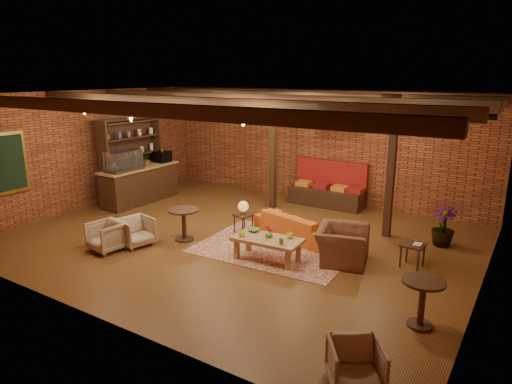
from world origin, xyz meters
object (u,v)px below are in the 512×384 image
Objects in this scene: armchair_b at (107,235)px; round_table_right at (422,296)px; plant_tall at (448,188)px; sofa at (296,226)px; armchair_right at (343,239)px; side_table_lamp at (243,209)px; armchair_far at (356,363)px; side_table_book at (413,246)px; round_table_left at (184,219)px; armchair_a at (136,230)px; coffee_table at (267,240)px.

round_table_right reaches higher than armchair_b.
round_table_right is 3.73m from plant_tall.
armchair_right is (1.39, -0.71, 0.18)m from sofa.
side_table_lamp reaches higher than sofa.
armchair_far is (2.96, -4.16, 0.03)m from sofa.
side_table_book is 0.19× the size of plant_tall.
sofa is 4.13m from armchair_b.
sofa is at bearing 17.91° from side_table_lamp.
round_table_left is 5.42m from round_table_right.
armchair_b is at bearing -175.85° from round_table_right.
round_table_right is (6.32, 0.46, 0.15)m from armchair_b.
round_table_right is at bearing -72.79° from side_table_book.
armchair_far is (1.57, -3.45, -0.16)m from armchair_right.
round_table_right is at bearing -144.70° from armchair_right.
armchair_a is 6.03m from round_table_right.
coffee_table is 2.82m from side_table_book.
plant_tall is (0.27, 1.49, 0.87)m from side_table_book.
armchair_far is (5.70, -1.89, -0.02)m from armchair_a.
armchair_right is at bearing 29.60° from coffee_table.
round_table_left is 0.28× the size of plant_tall.
round_table_right is at bearing 11.52° from armchair_b.
sofa is at bearing -37.51° from armchair_a.
armchair_b is at bearing -155.38° from side_table_book.
armchair_a is 1.06× the size of armchair_far.
plant_tall reaches higher than side_table_lamp.
armchair_a is (-0.68, -0.80, -0.15)m from round_table_left.
round_table_right is at bearing -77.96° from armchair_a.
round_table_left is 1.06× the size of armchair_a.
armchair_a is at bearing -129.30° from side_table_lamp.
sofa is 5.11m from armchair_far.
armchair_a is 5.75m from side_table_book.
side_table_lamp is 1.05× the size of round_table_right.
side_table_book is 3.96m from armchair_far.
sofa is 2.95× the size of armchair_b.
plant_tall is (5.93, 4.08, 0.96)m from armchair_b.
armchair_a is at bearing -159.04° from side_table_book.
side_table_book is 1.75m from plant_tall.
armchair_right is at bearing 167.45° from sofa.
plant_tall is (-0.06, 5.43, 0.98)m from armchair_far.
armchair_right reaches higher than armchair_a.
side_table_lamp is (-1.19, -0.39, 0.30)m from sofa.
coffee_table is (0.10, -1.45, 0.12)m from sofa.
round_table_left reaches higher than armchair_far.
round_table_left is 5.72m from plant_tall.
coffee_table reaches higher than sofa.
armchair_right reaches higher than coffee_table.
armchair_b is (-0.29, -0.54, 0.00)m from armchair_a.
sofa is 2.54m from round_table_left.
side_table_lamp is 1.15× the size of armchair_a.
plant_tall is (1.50, 1.99, 0.83)m from armchair_right.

